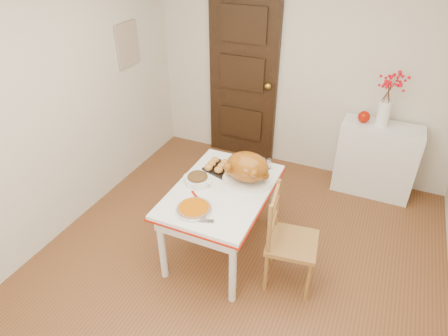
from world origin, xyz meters
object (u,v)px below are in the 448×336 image
at_px(sideboard, 376,159).
at_px(turkey_platter, 247,168).
at_px(pumpkin_pie, 194,208).
at_px(kitchen_table, 222,220).
at_px(chair_oak, 293,241).

bearing_deg(sideboard, turkey_platter, -126.11).
distance_m(sideboard, pumpkin_pie, 2.29).
bearing_deg(pumpkin_pie, kitchen_table, 78.65).
bearing_deg(pumpkin_pie, chair_oak, 18.71).
xyz_separation_m(kitchen_table, chair_oak, (0.67, -0.11, 0.10)).
distance_m(kitchen_table, turkey_platter, 0.54).
distance_m(sideboard, chair_oak, 1.72).
height_order(chair_oak, pumpkin_pie, chair_oak).
relative_size(kitchen_table, chair_oak, 1.29).
height_order(sideboard, pumpkin_pie, sideboard).
relative_size(sideboard, chair_oak, 0.91).
height_order(sideboard, turkey_platter, turkey_platter).
relative_size(sideboard, kitchen_table, 0.70).
relative_size(sideboard, turkey_platter, 1.86).
xyz_separation_m(sideboard, turkey_platter, (-0.99, -1.36, 0.42)).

